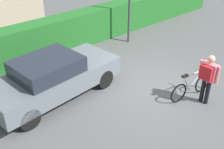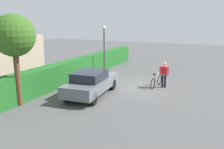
# 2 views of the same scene
# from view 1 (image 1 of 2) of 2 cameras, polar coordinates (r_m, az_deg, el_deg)

# --- Properties ---
(ground_plane) EXTENTS (60.00, 60.00, 0.00)m
(ground_plane) POSITION_cam_1_polar(r_m,az_deg,el_deg) (9.97, 8.32, -2.37)
(ground_plane) COLOR #4F4F4F
(hedge_row) EXTENTS (18.34, 0.90, 1.48)m
(hedge_row) POSITION_cam_1_polar(r_m,az_deg,el_deg) (12.77, -7.14, 9.04)
(hedge_row) COLOR #1F5F22
(hedge_row) RESTS_ON ground
(parked_car_near) EXTENTS (4.50, 2.16, 1.44)m
(parked_car_near) POSITION_cam_1_polar(r_m,az_deg,el_deg) (9.15, -11.83, -0.46)
(parked_car_near) COLOR slate
(parked_car_near) RESTS_ON ground
(bicycle) EXTENTS (1.75, 0.50, 0.96)m
(bicycle) POSITION_cam_1_polar(r_m,az_deg,el_deg) (9.50, 15.69, -2.41)
(bicycle) COLOR black
(bicycle) RESTS_ON ground
(person_rider) EXTENTS (0.36, 0.67, 1.66)m
(person_rider) POSITION_cam_1_polar(r_m,az_deg,el_deg) (9.02, 18.81, -0.14)
(person_rider) COLOR black
(person_rider) RESTS_ON ground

